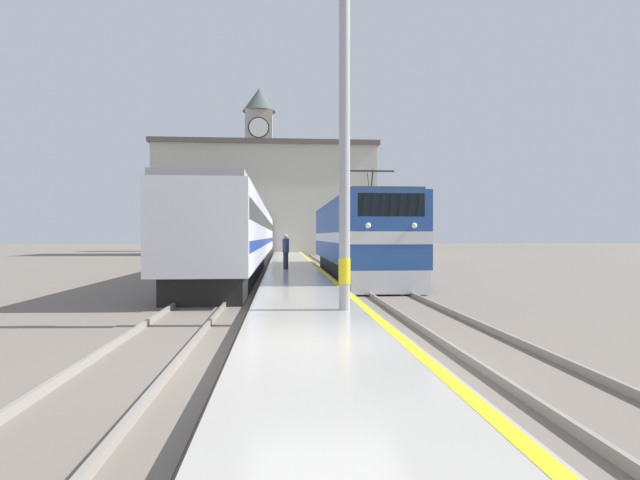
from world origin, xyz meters
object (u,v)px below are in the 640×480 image
at_px(locomotive_train, 356,238).
at_px(catenary_mast, 348,121).
at_px(passenger_train, 245,235).
at_px(person_on_platform, 286,251).
at_px(clock_tower, 259,164).

bearing_deg(locomotive_train, catenary_mast, -99.40).
distance_m(passenger_train, person_on_platform, 7.83).
xyz_separation_m(passenger_train, catenary_mast, (3.89, -21.67, 2.60)).
bearing_deg(clock_tower, locomotive_train, -81.28).
bearing_deg(catenary_mast, locomotive_train, 80.60).
distance_m(passenger_train, catenary_mast, 22.17).
height_order(locomotive_train, catenary_mast, catenary_mast).
bearing_deg(clock_tower, catenary_mast, -85.48).
xyz_separation_m(locomotive_train, clock_tower, (-6.72, 43.79, 9.89)).
relative_size(catenary_mast, clock_tower, 0.39).
height_order(passenger_train, clock_tower, clock_tower).
height_order(catenary_mast, clock_tower, clock_tower).
xyz_separation_m(passenger_train, clock_tower, (-0.62, 35.43, 9.75)).
bearing_deg(person_on_platform, locomotive_train, -16.09).
bearing_deg(person_on_platform, clock_tower, 94.29).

